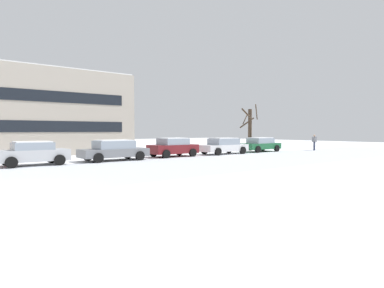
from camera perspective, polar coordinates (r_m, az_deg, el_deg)
name	(u,v)px	position (r m, az deg, el deg)	size (l,w,h in m)	color
parked_car_silver	(33,153)	(21.33, -26.15, -1.45)	(3.91, 2.00, 1.43)	silver
parked_car_gray	(114,150)	(22.93, -13.53, -1.03)	(4.60, 2.14, 1.42)	slate
parked_car_maroon	(173,147)	(25.70, -3.34, -0.55)	(3.87, 2.08, 1.49)	maroon
parked_car_white	(224,146)	(28.61, 5.59, -0.32)	(4.56, 1.99, 1.43)	white
parked_car_green	(260,144)	(32.47, 11.91, -0.07)	(4.34, 2.01, 1.40)	#1E6038
pedestrian_crossing	(314,141)	(36.24, 20.67, 0.47)	(0.46, 0.43, 1.65)	#2D334C
tree_far_right	(250,128)	(34.11, 10.08, 2.81)	(1.87, 2.08, 4.73)	#423326
building_far_right	(47,114)	(33.52, -24.07, 4.84)	(12.75, 10.54, 7.26)	#B2A899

